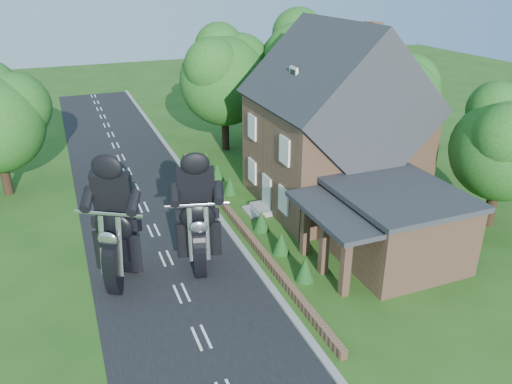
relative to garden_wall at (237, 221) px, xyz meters
name	(u,v)px	position (x,y,z in m)	size (l,w,h in m)	color
ground	(182,293)	(-4.30, -5.00, -0.20)	(120.00, 120.00, 0.00)	#224A14
road	(182,293)	(-4.30, -5.00, -0.19)	(7.00, 80.00, 0.02)	black
kerb	(261,274)	(-0.65, -5.00, -0.14)	(0.30, 80.00, 0.12)	gray
garden_wall	(237,221)	(0.00, 0.00, 0.00)	(0.30, 22.00, 0.40)	#885F45
house	(334,129)	(6.19, 1.00, 4.14)	(9.54, 8.64, 10.24)	#885F45
annex	(393,224)	(5.57, -5.80, 1.57)	(7.05, 5.94, 3.44)	#885F45
tree_annex_side	(509,140)	(12.83, -4.90, 4.49)	(5.64, 5.20, 7.48)	black
tree_house_right	(398,95)	(12.35, 3.62, 4.99)	(6.51, 6.00, 8.40)	black
tree_behind_house	(310,62)	(9.88, 11.14, 6.03)	(7.81, 7.20, 10.08)	black
tree_behind_left	(229,73)	(3.86, 12.13, 5.53)	(6.94, 6.40, 9.16)	black
tree_far_road	(0,115)	(-11.16, 9.11, 4.64)	(6.08, 5.60, 7.84)	black
shrub_a	(305,269)	(1.00, -6.00, 0.35)	(0.90, 0.90, 1.10)	#123913
shrub_b	(281,242)	(1.00, -3.50, 0.35)	(0.90, 0.90, 1.10)	#123913
shrub_c	(261,220)	(1.00, -1.00, 0.35)	(0.90, 0.90, 1.10)	#123913
shrub_d	(230,185)	(1.00, 4.00, 0.35)	(0.90, 0.90, 1.10)	#123913
shrub_e	(217,171)	(1.00, 6.50, 0.35)	(0.90, 0.90, 1.10)	#123913
shrub_f	(206,159)	(1.00, 9.00, 0.35)	(0.90, 0.90, 1.10)	#123913
motorcycle_lead	(200,252)	(-3.02, -3.41, 0.65)	(0.46, 1.83, 1.70)	black
motorcycle_follow	(122,266)	(-6.45, -3.33, 0.70)	(0.49, 1.94, 1.80)	black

